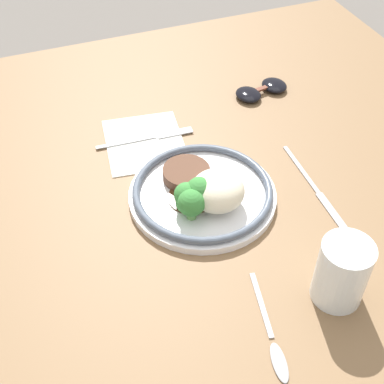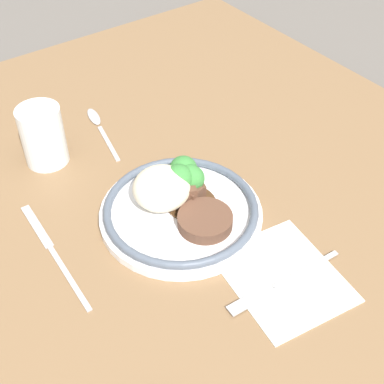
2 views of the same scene
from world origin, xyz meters
name	(u,v)px [view 2 (image 2 of 2)]	position (x,y,z in m)	size (l,w,h in m)	color
ground_plane	(158,236)	(0.00, 0.00, 0.00)	(8.00, 8.00, 0.00)	#5B5651
dining_table	(157,229)	(0.00, 0.00, 0.02)	(1.15, 1.10, 0.03)	brown
napkin	(283,277)	(-0.18, -0.08, 0.03)	(0.18, 0.16, 0.00)	silver
plate	(180,202)	(-0.01, -0.04, 0.05)	(0.23, 0.23, 0.07)	white
juice_glass	(43,138)	(0.22, 0.07, 0.08)	(0.07, 0.07, 0.10)	#F4AD19
fork	(275,287)	(-0.19, -0.06, 0.03)	(0.02, 0.18, 0.00)	#ADADB2
knife	(52,250)	(0.04, 0.15, 0.03)	(0.22, 0.02, 0.00)	#ADADB2
spoon	(97,123)	(0.26, -0.05, 0.03)	(0.16, 0.04, 0.01)	#ADADB2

